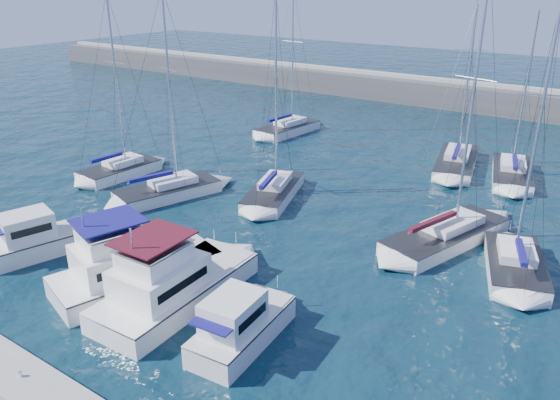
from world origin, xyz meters
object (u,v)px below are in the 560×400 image
Objects in this scene: sailboat_mid_a at (120,170)px; sailboat_back_c at (512,173)px; sailboat_mid_c at (274,191)px; motor_yacht_port_outer at (38,239)px; motor_yacht_stbd_inner at (171,285)px; sailboat_mid_d at (446,235)px; sailboat_mid_b at (168,190)px; motor_yacht_port_inner at (130,268)px; sailboat_back_a at (288,128)px; sailboat_mid_e at (515,264)px; sailboat_back_b at (456,162)px; motor_yacht_stbd_outer at (240,327)px.

sailboat_back_c is (27.97, 18.32, -0.03)m from sailboat_mid_a.
motor_yacht_port_outer is at bearing -131.66° from sailboat_mid_c.
sailboat_mid_d reaches higher than motor_yacht_stbd_inner.
sailboat_mid_c reaches higher than sailboat_back_c.
sailboat_mid_a is at bearing -170.52° from sailboat_mid_b.
sailboat_mid_c is 20.61m from sailboat_back_c.
sailboat_mid_c is at bearing 51.74° from sailboat_mid_b.
sailboat_back_c reaches higher than motor_yacht_stbd_inner.
motor_yacht_port_inner is 33.00m from sailboat_back_a.
sailboat_mid_e is at bearing -23.29° from sailboat_mid_c.
motor_yacht_port_inner is at bearing -34.25° from sailboat_mid_a.
sailboat_back_c is (13.17, 30.07, -0.62)m from motor_yacht_port_inner.
sailboat_back_b reaches higher than motor_yacht_stbd_inner.
motor_yacht_port_inner is 18.90m from sailboat_mid_a.
motor_yacht_port_outer is 0.41× the size of sailboat_back_b.
sailboat_mid_e is (17.17, 13.56, -0.57)m from motor_yacht_port_inner.
motor_yacht_stbd_inner is 0.62× the size of sailboat_mid_c.
motor_yacht_stbd_inner is 31.73m from sailboat_back_c.
sailboat_mid_a reaches higher than sailboat_back_c.
motor_yacht_port_inner is 8.18m from motor_yacht_stbd_outer.
sailboat_mid_c is 13.60m from sailboat_mid_d.
sailboat_mid_e is 18.97m from sailboat_back_b.
sailboat_mid_d is 15.79m from sailboat_back_b.
sailboat_mid_c reaches higher than motor_yacht_stbd_inner.
sailboat_mid_b is at bearing -141.67° from sailboat_back_b.
motor_yacht_port_inner is at bearing -65.00° from sailboat_back_a.
sailboat_mid_a is at bearing -155.24° from sailboat_mid_d.
motor_yacht_stbd_outer is at bearing -88.03° from sailboat_mid_d.
sailboat_mid_d reaches higher than sailboat_mid_a.
motor_yacht_stbd_outer is at bearing -24.13° from sailboat_mid_a.
motor_yacht_port_inner and motor_yacht_stbd_inner have the same top height.
motor_yacht_port_outer is 25.71m from sailboat_mid_d.
motor_yacht_stbd_outer is 19.58m from sailboat_mid_b.
sailboat_back_b is (8.34, 30.36, -0.61)m from motor_yacht_port_inner.
sailboat_back_b is at bearing 42.99° from sailboat_mid_a.
motor_yacht_stbd_inner is at bearing -112.00° from sailboat_back_b.
sailboat_mid_c is 1.00× the size of sailboat_back_a.
motor_yacht_port_outer is 7.77m from motor_yacht_port_inner.
sailboat_back_b reaches higher than motor_yacht_stbd_outer.
motor_yacht_port_outer is 37.10m from sailboat_back_c.
motor_yacht_stbd_outer is at bearing 16.11° from motor_yacht_port_outer.
sailboat_back_b is at bearing 69.18° from sailboat_mid_b.
sailboat_back_c is at bearing 75.84° from motor_yacht_stbd_outer.
sailboat_mid_b reaches higher than sailboat_back_c.
motor_yacht_port_outer is 0.48× the size of sailboat_back_c.
sailboat_back_b is 4.83m from sailboat_back_c.
motor_yacht_port_inner is at bearing -104.60° from sailboat_mid_c.
sailboat_mid_b is 0.95× the size of sailboat_back_b.
sailboat_back_b reaches higher than sailboat_back_c.
motor_yacht_port_inner is at bearing -127.91° from sailboat_back_c.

